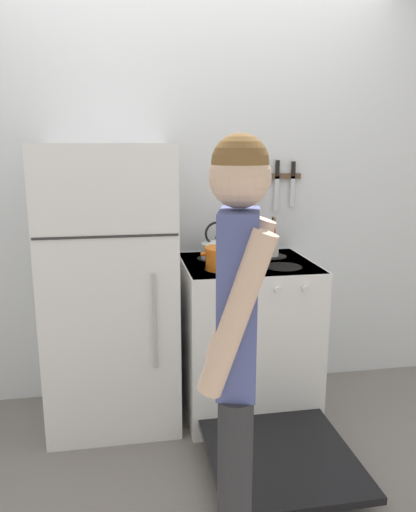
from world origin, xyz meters
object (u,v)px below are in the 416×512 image
object	(u,v)px
refrigerator	(111,288)
person	(237,351)
stove_range	(248,339)
dutch_oven_pot	(224,258)
utensil_jar	(272,245)
tea_kettle	(217,248)

from	to	relation	value
refrigerator	person	world-z (taller)	person
refrigerator	stove_range	world-z (taller)	refrigerator
refrigerator	stove_range	xyz separation A→B (m)	(0.78, -0.06, -0.34)
refrigerator	person	xyz separation A→B (m)	(0.43, -1.25, 0.13)
dutch_oven_pot	person	distance (m)	1.11
refrigerator	utensil_jar	world-z (taller)	refrigerator
dutch_oven_pot	stove_range	bearing A→B (deg)	29.56
tea_kettle	person	size ratio (longest dim) A/B	0.14
utensil_jar	person	world-z (taller)	person
refrigerator	tea_kettle	bearing A→B (deg)	10.01
tea_kettle	utensil_jar	world-z (taller)	utensil_jar
dutch_oven_pot	tea_kettle	size ratio (longest dim) A/B	1.09
dutch_oven_pot	refrigerator	bearing A→B (deg)	165.76
dutch_oven_pot	person	xyz separation A→B (m)	(-0.18, -1.10, -0.05)
dutch_oven_pot	utensil_jar	world-z (taller)	utensil_jar
stove_range	utensil_jar	world-z (taller)	utensil_jar
person	refrigerator	bearing A→B (deg)	34.83
dutch_oven_pot	person	world-z (taller)	person
tea_kettle	person	bearing A→B (deg)	-98.13
refrigerator	stove_range	distance (m)	0.85
tea_kettle	stove_range	bearing A→B (deg)	-48.00
refrigerator	dutch_oven_pot	xyz separation A→B (m)	(0.61, -0.16, 0.18)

